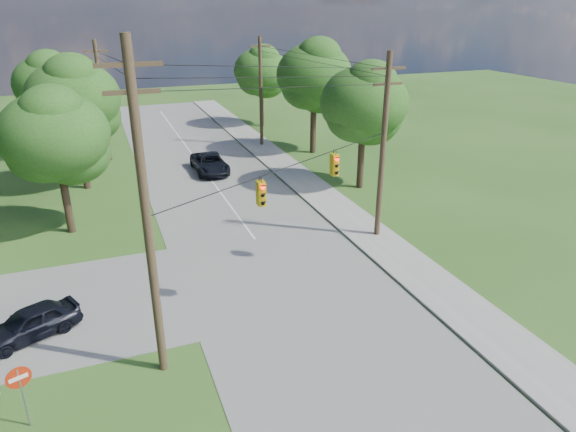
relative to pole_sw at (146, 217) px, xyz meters
name	(u,v)px	position (x,y,z in m)	size (l,w,h in m)	color
ground	(282,347)	(4.60, -0.40, -6.23)	(140.00, 140.00, 0.00)	#2C521B
main_road	(285,280)	(6.60, 4.60, -6.21)	(10.00, 100.00, 0.03)	gray
sidewalk_east	(401,257)	(13.30, 4.60, -6.17)	(2.60, 100.00, 0.12)	#A9A59E
pole_sw	(146,217)	(0.00, 0.00, 0.00)	(2.00, 0.32, 12.00)	brown
pole_ne	(383,146)	(13.50, 7.60, -0.76)	(2.00, 0.32, 10.50)	brown
pole_north_e	(261,91)	(13.50, 29.60, -1.10)	(2.00, 0.32, 10.00)	brown
pole_north_w	(102,101)	(-0.40, 29.60, -1.10)	(2.00, 0.32, 10.00)	brown
power_lines	(233,75)	(6.10, 11.14, 2.93)	(13.93, 29.62, 4.93)	black
traffic_signals	(301,177)	(7.15, 4.03, -0.73)	(4.91, 3.27, 1.05)	gold
tree_w_near	(55,135)	(-3.40, 14.60, -0.30)	(6.00, 6.00, 8.40)	#3F2C1F
tree_w_mid	(73,99)	(-2.40, 22.60, 0.35)	(6.40, 6.40, 9.22)	#3F2C1F
tree_w_far	(50,85)	(-4.40, 32.60, 0.02)	(6.00, 6.00, 8.73)	#3F2C1F
tree_e_near	(364,103)	(16.60, 15.60, 0.02)	(6.20, 6.20, 8.81)	#3F2C1F
tree_e_mid	(314,75)	(17.10, 25.60, 0.68)	(6.60, 6.60, 9.64)	#3F2C1F
tree_e_far	(261,71)	(16.10, 37.60, -0.31)	(5.80, 5.80, 8.32)	#3F2C1F
car_cross_dark	(30,323)	(-4.77, 3.88, -5.53)	(1.57, 3.90, 1.33)	black
car_main_north	(210,163)	(6.98, 23.06, -5.47)	(2.43, 5.27, 1.46)	black
do_not_enter_sign	(20,384)	(-4.50, -1.35, -4.52)	(0.75, 0.29, 2.34)	gray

